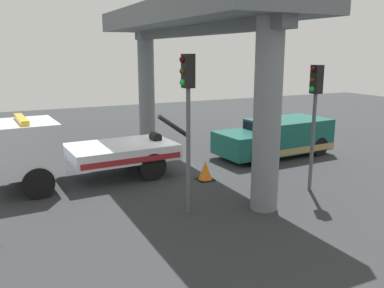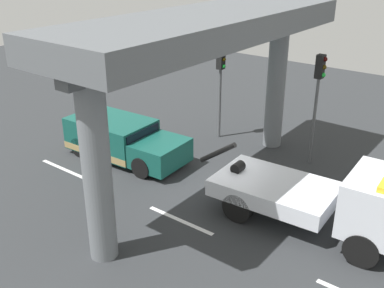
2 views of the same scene
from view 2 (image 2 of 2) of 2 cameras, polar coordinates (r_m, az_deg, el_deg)
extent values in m
cube|color=#2D3033|center=(16.52, 3.53, -6.26)|extent=(60.00, 40.00, 0.10)
cube|color=silver|center=(18.82, -15.83, -3.05)|extent=(2.60, 0.16, 0.01)
cube|color=silver|center=(14.94, -1.48, -9.56)|extent=(2.60, 0.16, 0.01)
cube|color=silver|center=(15.05, 10.36, -5.59)|extent=(3.97, 2.61, 0.55)
cube|color=silver|center=(14.00, 23.03, -7.08)|extent=(2.17, 2.41, 1.65)
cube|color=maroon|center=(16.08, 12.16, -4.07)|extent=(3.64, 0.22, 0.20)
cylinder|color=black|center=(15.60, 3.27, -1.08)|extent=(1.42, 0.26, 1.07)
cylinder|color=black|center=(15.39, 5.79, -2.94)|extent=(0.38, 0.47, 0.36)
cylinder|color=black|center=(15.40, 22.61, -8.31)|extent=(1.02, 0.37, 1.00)
cylinder|color=black|center=(13.66, 20.53, -12.33)|extent=(1.02, 0.37, 1.00)
cylinder|color=black|center=(16.36, 9.36, -4.68)|extent=(1.02, 0.37, 1.00)
cylinder|color=black|center=(14.74, 5.79, -7.90)|extent=(1.02, 0.37, 1.00)
cube|color=#145147|center=(19.38, -10.07, 1.26)|extent=(3.57, 2.39, 1.35)
cube|color=#145147|center=(17.86, -4.02, -1.12)|extent=(1.84, 2.20, 0.95)
cube|color=black|center=(18.16, -6.16, 0.94)|extent=(0.17, 1.94, 0.59)
cube|color=#9E8451|center=(19.57, -9.97, -0.08)|extent=(3.59, 2.41, 0.28)
cylinder|color=black|center=(18.75, -2.54, -0.79)|extent=(0.85, 0.33, 0.84)
cylinder|color=black|center=(17.41, -6.34, -2.95)|extent=(0.85, 0.33, 0.84)
cylinder|color=black|center=(20.82, -10.04, 1.42)|extent=(0.85, 0.33, 0.84)
cylinder|color=black|center=(19.62, -13.91, -0.35)|extent=(0.85, 0.33, 0.84)
cylinder|color=slate|center=(19.71, 10.51, 7.22)|extent=(0.79, 0.79, 5.45)
cylinder|color=slate|center=(12.30, -11.87, -3.26)|extent=(0.79, 0.79, 5.45)
cube|color=#5B5F63|center=(14.85, 2.07, 14.64)|extent=(3.60, 11.96, 0.81)
cube|color=#4A4E52|center=(14.96, 2.04, 12.42)|extent=(0.50, 11.56, 0.36)
cylinder|color=#515456|center=(20.62, 3.50, 5.06)|extent=(0.12, 0.12, 3.22)
cube|color=black|center=(20.05, 3.65, 10.64)|extent=(0.28, 0.32, 0.90)
sphere|color=#360605|center=(19.90, 4.06, 11.41)|extent=(0.18, 0.18, 0.18)
sphere|color=#3A2D06|center=(19.97, 4.03, 10.57)|extent=(0.18, 0.18, 0.18)
sphere|color=green|center=(20.04, 4.01, 9.73)|extent=(0.18, 0.18, 0.18)
cylinder|color=#515456|center=(18.57, 15.04, 2.68)|extent=(0.12, 0.12, 3.57)
cube|color=black|center=(17.91, 15.80, 9.35)|extent=(0.28, 0.32, 0.90)
sphere|color=#360605|center=(17.79, 16.39, 10.19)|extent=(0.18, 0.18, 0.18)
sphere|color=#3A2D06|center=(17.86, 16.28, 9.25)|extent=(0.18, 0.18, 0.18)
sphere|color=green|center=(17.93, 16.17, 8.33)|extent=(0.18, 0.18, 0.18)
cone|color=orange|center=(17.84, 5.87, -2.51)|extent=(0.53, 0.53, 0.69)
cube|color=black|center=(17.99, 5.83, -3.45)|extent=(0.58, 0.58, 0.03)
camera|label=1|loc=(26.50, 34.51, 11.73)|focal=38.29mm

